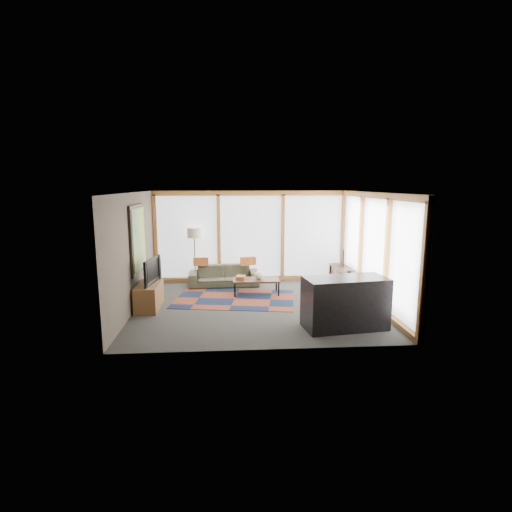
{
  "coord_description": "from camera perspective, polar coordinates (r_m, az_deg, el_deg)",
  "views": [
    {
      "loc": [
        -0.67,
        -8.88,
        2.78
      ],
      "look_at": [
        0.0,
        0.4,
        1.1
      ],
      "focal_mm": 28.0,
      "sensor_mm": 36.0,
      "label": 1
    }
  ],
  "objects": [
    {
      "name": "ground",
      "position": [
        9.33,
        0.18,
        -7.1
      ],
      "size": [
        5.5,
        5.5,
        0.0
      ],
      "primitive_type": "plane",
      "color": "#2F2F2C",
      "rests_on": "ground"
    },
    {
      "name": "sofa",
      "position": [
        11.12,
        -4.6,
        -2.8
      ],
      "size": [
        1.94,
        0.82,
        0.56
      ],
      "primitive_type": "imported",
      "rotation": [
        0.0,
        0.0,
        0.04
      ],
      "color": "#393C2A",
      "rests_on": "ground"
    },
    {
      "name": "vase",
      "position": [
        10.18,
        0.42,
        -2.73
      ],
      "size": [
        0.29,
        0.29,
        0.21
      ],
      "primitive_type": "ellipsoid",
      "rotation": [
        0.0,
        0.0,
        0.21
      ],
      "color": "silver",
      "rests_on": "coffee_table"
    },
    {
      "name": "shelf_picture",
      "position": [
        11.27,
        12.27,
        -0.23
      ],
      "size": [
        0.1,
        0.35,
        0.45
      ],
      "primitive_type": "cube",
      "rotation": [
        0.0,
        0.0,
        -0.17
      ],
      "color": "black",
      "rests_on": "bookshelf"
    },
    {
      "name": "bar_counter",
      "position": [
        8.0,
        12.6,
        -6.56
      ],
      "size": [
        1.67,
        0.95,
        1.01
      ],
      "primitive_type": "cube",
      "rotation": [
        0.0,
        0.0,
        0.14
      ],
      "color": "black",
      "rests_on": "ground"
    },
    {
      "name": "coffee_table",
      "position": [
        10.23,
        0.02,
        -4.4
      ],
      "size": [
        1.18,
        0.59,
        0.39
      ],
      "primitive_type": null,
      "rotation": [
        0.0,
        0.0,
        -0.0
      ],
      "color": "#351A12",
      "rests_on": "ground"
    },
    {
      "name": "book_stack",
      "position": [
        10.17,
        -2.18,
        -3.09
      ],
      "size": [
        0.28,
        0.32,
        0.09
      ],
      "primitive_type": "cube",
      "rotation": [
        0.0,
        0.0,
        -0.25
      ],
      "color": "brown",
      "rests_on": "coffee_table"
    },
    {
      "name": "bookshelf",
      "position": [
        10.67,
        12.91,
        -3.59
      ],
      "size": [
        0.4,
        2.22,
        0.55
      ],
      "primitive_type": null,
      "color": "#351A12",
      "rests_on": "ground"
    },
    {
      "name": "floor_lamp",
      "position": [
        11.28,
        -8.74,
        -0.01
      ],
      "size": [
        0.4,
        0.4,
        1.6
      ],
      "primitive_type": null,
      "color": "black",
      "rests_on": "ground"
    },
    {
      "name": "room_envelope",
      "position": [
        9.6,
        2.88,
        2.8
      ],
      "size": [
        5.52,
        5.02,
        2.62
      ],
      "color": "#473F33",
      "rests_on": "ground"
    },
    {
      "name": "television",
      "position": [
        9.31,
        -15.14,
        -2.03
      ],
      "size": [
        0.29,
        1.01,
        0.58
      ],
      "primitive_type": "imported",
      "rotation": [
        0.0,
        0.0,
        1.41
      ],
      "color": "black",
      "rests_on": "tv_console"
    },
    {
      "name": "bowl_a",
      "position": [
        10.03,
        13.78,
        -2.58
      ],
      "size": [
        0.21,
        0.21,
        0.1
      ],
      "primitive_type": "ellipsoid",
      "rotation": [
        0.0,
        0.0,
        -0.03
      ],
      "color": "black",
      "rests_on": "bookshelf"
    },
    {
      "name": "pillow_right",
      "position": [
        11.07,
        -1.15,
        -0.71
      ],
      "size": [
        0.45,
        0.22,
        0.24
      ],
      "primitive_type": "cube",
      "rotation": [
        0.0,
        0.0,
        0.22
      ],
      "color": "#B55B2A",
      "rests_on": "sofa"
    },
    {
      "name": "rug",
      "position": [
        9.86,
        -3.07,
        -6.13
      ],
      "size": [
        3.11,
        2.26,
        0.01
      ],
      "primitive_type": "cube",
      "rotation": [
        0.0,
        0.0,
        -0.16
      ],
      "color": "maroon",
      "rests_on": "ground"
    },
    {
      "name": "pillow_left",
      "position": [
        11.11,
        -7.88,
        -0.79
      ],
      "size": [
        0.42,
        0.14,
        0.23
      ],
      "primitive_type": "cube",
      "rotation": [
        0.0,
        0.0,
        0.04
      ],
      "color": "#B55B2A",
      "rests_on": "sofa"
    },
    {
      "name": "tv_console",
      "position": [
        9.4,
        -15.03,
        -5.51
      ],
      "size": [
        0.48,
        1.14,
        0.57
      ],
      "primitive_type": "cube",
      "color": "brown",
      "rests_on": "ground"
    },
    {
      "name": "bowl_b",
      "position": [
        10.38,
        13.27,
        -2.19
      ],
      "size": [
        0.17,
        0.17,
        0.08
      ],
      "primitive_type": "ellipsoid",
      "rotation": [
        0.0,
        0.0,
        -0.01
      ],
      "color": "black",
      "rests_on": "bookshelf"
    }
  ]
}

